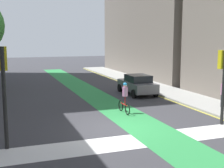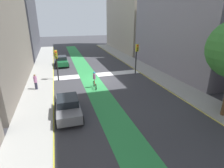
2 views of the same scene
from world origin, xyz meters
name	(u,v)px [view 1 (image 1 of 2)]	position (x,y,z in m)	size (l,w,h in m)	color
ground_plane	(118,129)	(0.00, 0.00, 0.00)	(120.00, 120.00, 0.00)	#38383D
bike_lane_paint	(144,126)	(1.42, 0.00, 0.00)	(2.40, 60.00, 0.01)	#2D8C47
crosswalk_band	(134,141)	(0.00, -2.00, 0.00)	(12.00, 1.80, 0.01)	silver
curb_stripe_right	(218,118)	(6.00, 0.00, 0.01)	(0.16, 60.00, 0.01)	yellow
traffic_signal_near_right	(223,72)	(5.33, -1.00, 2.69)	(0.35, 0.52, 3.82)	black
traffic_signal_near_left	(3,78)	(-5.20, -0.97, 2.88)	(0.35, 0.52, 4.10)	black
car_grey_right_far	(137,84)	(4.78, 8.23, 0.80)	(2.06, 4.22, 1.57)	slate
cyclist_in_lane	(125,97)	(1.49, 2.79, 0.97)	(0.32, 1.73, 1.86)	black
pedestrian_sidewalk_right_a	(223,93)	(7.70, 1.68, 1.01)	(0.34, 0.34, 1.69)	#262638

